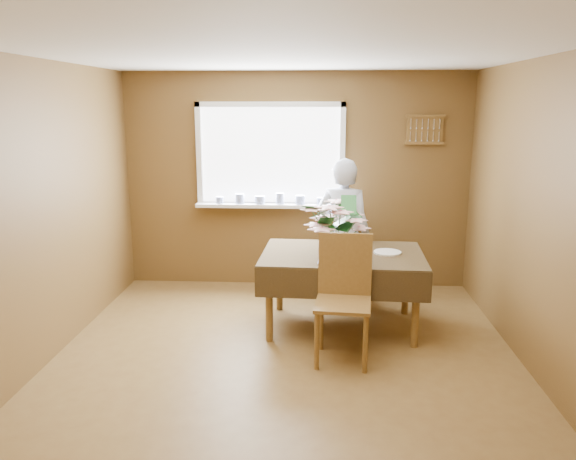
# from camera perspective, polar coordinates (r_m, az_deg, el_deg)

# --- Properties ---
(floor) EXTENTS (4.50, 4.50, 0.00)m
(floor) POSITION_cam_1_polar(r_m,az_deg,el_deg) (4.78, -0.38, -13.86)
(floor) COLOR brown
(floor) RESTS_ON ground
(ceiling) EXTENTS (4.50, 4.50, 0.00)m
(ceiling) POSITION_cam_1_polar(r_m,az_deg,el_deg) (4.29, -0.44, 17.55)
(ceiling) COLOR white
(ceiling) RESTS_ON wall_back
(wall_back) EXTENTS (4.00, 0.00, 4.00)m
(wall_back) POSITION_cam_1_polar(r_m,az_deg,el_deg) (6.58, 0.84, 4.97)
(wall_back) COLOR brown
(wall_back) RESTS_ON floor
(wall_front) EXTENTS (4.00, 0.00, 4.00)m
(wall_front) POSITION_cam_1_polar(r_m,az_deg,el_deg) (2.22, -4.16, -10.99)
(wall_front) COLOR brown
(wall_front) RESTS_ON floor
(wall_left) EXTENTS (0.00, 4.50, 4.50)m
(wall_left) POSITION_cam_1_polar(r_m,az_deg,el_deg) (4.91, -24.38, 1.15)
(wall_left) COLOR brown
(wall_left) RESTS_ON floor
(wall_right) EXTENTS (0.00, 4.50, 4.50)m
(wall_right) POSITION_cam_1_polar(r_m,az_deg,el_deg) (4.69, 24.80, 0.59)
(wall_right) COLOR brown
(wall_right) RESTS_ON floor
(window_assembly) EXTENTS (1.72, 0.20, 1.22)m
(window_assembly) POSITION_cam_1_polar(r_m,az_deg,el_deg) (6.53, -1.82, 5.80)
(window_assembly) COLOR white
(window_assembly) RESTS_ON wall_back
(spoon_rack) EXTENTS (0.44, 0.05, 0.33)m
(spoon_rack) POSITION_cam_1_polar(r_m,az_deg,el_deg) (6.59, 13.73, 9.87)
(spoon_rack) COLOR brown
(spoon_rack) RESTS_ON wall_back
(dining_table) EXTENTS (1.58, 1.11, 0.75)m
(dining_table) POSITION_cam_1_polar(r_m,az_deg,el_deg) (5.40, 5.55, -3.27)
(dining_table) COLOR brown
(dining_table) RESTS_ON floor
(chair_far) EXTENTS (0.53, 0.53, 0.98)m
(chair_far) POSITION_cam_1_polar(r_m,az_deg,el_deg) (6.23, 5.24, -2.25)
(chair_far) COLOR brown
(chair_far) RESTS_ON floor
(chair_near) EXTENTS (0.50, 0.50, 1.07)m
(chair_near) POSITION_cam_1_polar(r_m,az_deg,el_deg) (4.80, 5.68, -6.38)
(chair_near) COLOR brown
(chair_near) RESTS_ON floor
(seated_woman) EXTENTS (0.66, 0.51, 1.58)m
(seated_woman) POSITION_cam_1_polar(r_m,az_deg,el_deg) (6.05, 5.61, -0.18)
(seated_woman) COLOR white
(seated_woman) RESTS_ON floor
(flower_bouquet) EXTENTS (0.60, 0.60, 0.52)m
(flower_bouquet) POSITION_cam_1_polar(r_m,az_deg,el_deg) (5.12, 4.96, 0.77)
(flower_bouquet) COLOR white
(flower_bouquet) RESTS_ON dining_table
(side_plate) EXTENTS (0.31, 0.31, 0.01)m
(side_plate) POSITION_cam_1_polar(r_m,az_deg,el_deg) (5.44, 10.07, -2.25)
(side_plate) COLOR white
(side_plate) RESTS_ON dining_table
(table_knife) EXTENTS (0.09, 0.23, 0.00)m
(table_knife) POSITION_cam_1_polar(r_m,az_deg,el_deg) (5.21, 7.88, -2.82)
(table_knife) COLOR silver
(table_knife) RESTS_ON dining_table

